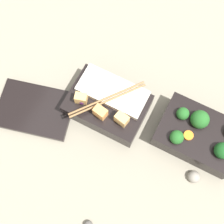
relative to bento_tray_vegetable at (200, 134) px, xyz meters
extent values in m
plane|color=gray|center=(0.12, 0.02, -0.03)|extent=(3.00, 3.00, 0.00)
cube|color=black|center=(0.00, 0.00, -0.01)|extent=(0.19, 0.13, 0.05)
sphere|color=#236023|center=(0.05, 0.04, 0.03)|extent=(0.03, 0.03, 0.03)
sphere|color=#236023|center=(0.06, -0.02, 0.03)|extent=(0.03, 0.03, 0.03)
sphere|color=#236023|center=(0.02, -0.02, 0.03)|extent=(0.04, 0.04, 0.04)
sphere|color=#19511E|center=(-0.05, 0.02, 0.03)|extent=(0.04, 0.04, 0.04)
cylinder|color=orange|center=(0.02, 0.02, 0.02)|extent=(0.03, 0.03, 0.01)
cylinder|color=orange|center=(0.01, -0.02, 0.02)|extent=(0.03, 0.03, 0.01)
cube|color=black|center=(0.22, 0.03, -0.01)|extent=(0.19, 0.13, 0.05)
cube|color=silver|center=(0.22, 0.01, 0.03)|extent=(0.16, 0.07, 0.01)
cube|color=#EAB266|center=(0.17, 0.06, 0.03)|extent=(0.03, 0.03, 0.03)
cube|color=#F4A356|center=(0.22, 0.07, 0.03)|extent=(0.03, 0.03, 0.03)
cube|color=#EAB266|center=(0.28, 0.06, 0.03)|extent=(0.03, 0.03, 0.03)
sphere|color=#4C1E4C|center=(0.27, 0.06, 0.03)|extent=(0.01, 0.01, 0.01)
cylinder|color=olive|center=(0.23, 0.03, 0.03)|extent=(0.12, 0.15, 0.01)
cylinder|color=olive|center=(0.22, 0.03, 0.03)|extent=(0.12, 0.15, 0.01)
cube|color=black|center=(0.38, 0.12, -0.03)|extent=(0.21, 0.17, 0.01)
sphere|color=gray|center=(-0.03, 0.09, -0.02)|extent=(0.03, 0.03, 0.03)
camera|label=1|loc=(0.10, 0.26, 0.70)|focal=50.00mm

